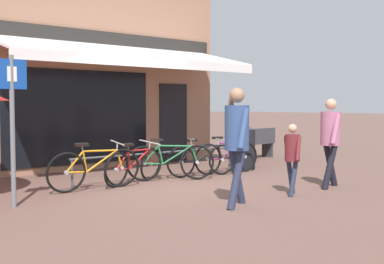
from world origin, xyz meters
TOP-DOWN VIEW (x-y plane):
  - ground_plane at (0.00, 0.00)m, footprint 160.00×160.00m
  - shop_front at (0.44, 4.59)m, footprint 6.64×4.96m
  - bike_rack_rail at (0.38, 0.82)m, footprint 4.03×0.04m
  - bicycle_orange at (-1.29, 0.50)m, footprint 1.81×0.52m
  - bicycle_red at (-0.37, 0.64)m, footprint 1.70×0.72m
  - bicycle_green at (0.44, 0.56)m, footprint 1.65×0.92m
  - bicycle_black at (1.29, 0.58)m, footprint 1.64×0.57m
  - bicycle_purple at (2.02, 0.58)m, footprint 1.69×0.52m
  - pedestrian_adult at (-0.29, -2.09)m, footprint 0.60×0.64m
  - pedestrian_child at (1.09, -2.03)m, footprint 0.40×0.46m
  - pedestrian_second_adult at (2.23, -1.99)m, footprint 0.62×0.51m
  - litter_bin at (2.89, 0.87)m, footprint 0.51×0.51m
  - parking_sign at (-2.93, -0.05)m, footprint 0.44×0.07m
  - park_bench at (4.64, 2.21)m, footprint 1.64×0.62m

SIDE VIEW (x-z plane):
  - ground_plane at x=0.00m, z-range 0.00..0.00m
  - bicycle_red at x=-0.37m, z-range -0.06..0.78m
  - bicycle_black at x=1.29m, z-range -0.04..0.77m
  - bicycle_purple at x=2.02m, z-range -0.04..0.79m
  - bicycle_green at x=0.44m, z-range -0.05..0.82m
  - bicycle_orange at x=-1.29m, z-range -0.05..0.83m
  - park_bench at x=4.64m, z-range 0.03..0.90m
  - bike_rack_rail at x=0.38m, z-range 0.20..0.77m
  - litter_bin at x=2.89m, z-range 0.00..1.06m
  - pedestrian_child at x=1.09m, z-range 0.13..1.35m
  - pedestrian_second_adult at x=2.23m, z-range 0.17..1.84m
  - pedestrian_adult at x=-0.29m, z-range 0.20..2.00m
  - parking_sign at x=-2.93m, z-range 0.26..2.53m
  - shop_front at x=0.44m, z-range 0.00..5.03m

